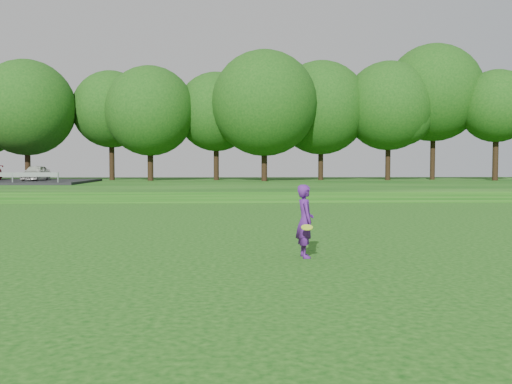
{
  "coord_description": "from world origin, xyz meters",
  "views": [
    {
      "loc": [
        -0.41,
        -11.38,
        2.19
      ],
      "look_at": [
        0.12,
        5.59,
        1.3
      ],
      "focal_mm": 40.0,
      "sensor_mm": 36.0,
      "label": 1
    }
  ],
  "objects": [
    {
      "name": "walking_path",
      "position": [
        0.0,
        20.0,
        0.02
      ],
      "size": [
        130.0,
        1.6,
        0.04
      ],
      "primitive_type": "cube",
      "color": "gray",
      "rests_on": "ground"
    },
    {
      "name": "berm",
      "position": [
        0.0,
        34.0,
        0.3
      ],
      "size": [
        130.0,
        30.0,
        0.6
      ],
      "primitive_type": "cube",
      "color": "#0B3D0B",
      "rests_on": "ground"
    },
    {
      "name": "woman",
      "position": [
        1.12,
        1.59,
        0.84
      ],
      "size": [
        0.48,
        0.96,
        1.68
      ],
      "color": "#511A78",
      "rests_on": "ground"
    },
    {
      "name": "ground",
      "position": [
        0.0,
        0.0,
        0.0
      ],
      "size": [
        140.0,
        140.0,
        0.0
      ],
      "primitive_type": "plane",
      "color": "#0B3D0B",
      "rests_on": "ground"
    },
    {
      "name": "treeline",
      "position": [
        0.0,
        38.0,
        8.1
      ],
      "size": [
        104.0,
        7.0,
        15.0
      ],
      "primitive_type": null,
      "color": "#12410F",
      "rests_on": "berm"
    }
  ]
}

